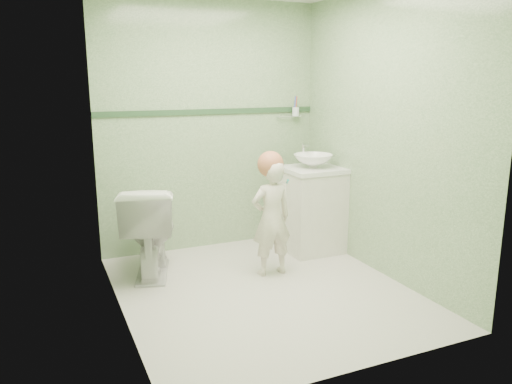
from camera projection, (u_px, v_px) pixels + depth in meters
name	position (u px, v px, depth m)	size (l,w,h in m)	color
ground	(264.00, 290.00, 4.03)	(2.50, 2.50, 0.00)	beige
room_shell	(264.00, 142.00, 3.77)	(2.50, 2.54, 2.40)	#7DA374
trim_stripe	(210.00, 112.00, 4.84)	(2.20, 0.02, 0.05)	#2A4B2C
vanity	(312.00, 211.00, 4.90)	(0.52, 0.50, 0.80)	silver
counter	(313.00, 169.00, 4.81)	(0.54, 0.52, 0.04)	white
basin	(313.00, 161.00, 4.79)	(0.37, 0.37, 0.13)	white
faucet	(304.00, 150.00, 4.94)	(0.03, 0.13, 0.18)	silver
cup_holder	(295.00, 112.00, 5.15)	(0.26, 0.07, 0.21)	silver
toilet	(150.00, 230.00, 4.31)	(0.44, 0.78, 0.79)	white
toddler	(271.00, 218.00, 4.27)	(0.36, 0.24, 1.00)	white
hair_cap	(270.00, 164.00, 4.19)	(0.22, 0.22, 0.22)	#B96A47
teal_toothbrush	(287.00, 181.00, 4.12)	(0.11, 0.13, 0.08)	teal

